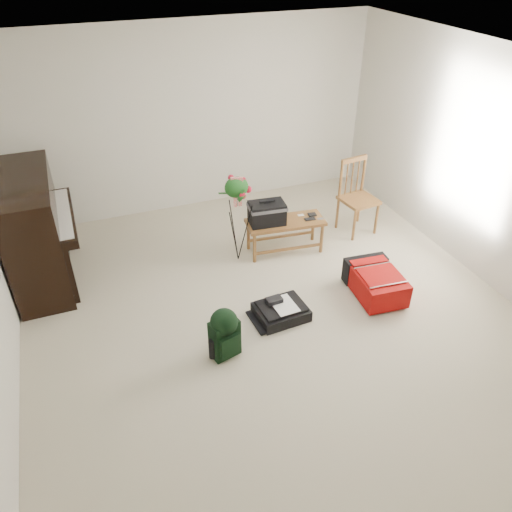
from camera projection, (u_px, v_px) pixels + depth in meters
name	position (u px, v px, depth m)	size (l,w,h in m)	color
floor	(274.00, 315.00, 5.26)	(5.00, 5.50, 0.01)	#BBAE97
ceiling	(280.00, 69.00, 3.86)	(5.00, 5.50, 0.01)	white
wall_back	(196.00, 119.00, 6.69)	(5.00, 0.04, 2.50)	beige
wall_right	(492.00, 170.00, 5.31)	(0.04, 5.50, 2.50)	beige
piano	(36.00, 233.00, 5.50)	(0.71, 1.50, 1.25)	black
bench	(273.00, 216.00, 5.97)	(0.99, 0.49, 0.73)	brown
dining_chair	(358.00, 197.00, 6.47)	(0.47, 0.47, 0.98)	brown
red_suitcase	(373.00, 280.00, 5.52)	(0.53, 0.74, 0.30)	#A0060B
black_duffel	(281.00, 311.00, 5.20)	(0.54, 0.44, 0.22)	black
green_backpack	(225.00, 331.00, 4.63)	(0.30, 0.28, 0.53)	black
flower_stand	(237.00, 220.00, 5.83)	(0.45, 0.45, 1.13)	black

